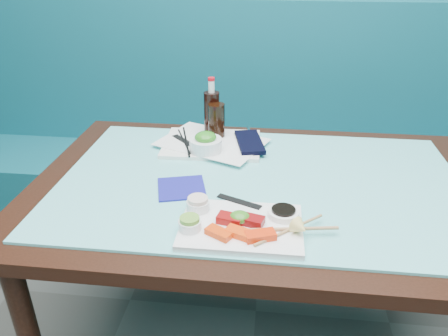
# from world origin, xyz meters

# --- Properties ---
(booth_bench) EXTENTS (3.00, 0.56, 1.17)m
(booth_bench) POSITION_xyz_m (0.00, 2.29, 0.37)
(booth_bench) COLOR #105C6B
(booth_bench) RESTS_ON ground
(dining_table) EXTENTS (1.40, 0.90, 0.75)m
(dining_table) POSITION_xyz_m (0.00, 1.45, 0.67)
(dining_table) COLOR black
(dining_table) RESTS_ON ground
(glass_top) EXTENTS (1.22, 0.76, 0.01)m
(glass_top) POSITION_xyz_m (0.00, 1.45, 0.75)
(glass_top) COLOR #6AD3D4
(glass_top) RESTS_ON dining_table
(sashimi_plate) EXTENTS (0.31, 0.22, 0.02)m
(sashimi_plate) POSITION_xyz_m (-0.04, 1.19, 0.77)
(sashimi_plate) COLOR white
(sashimi_plate) RESTS_ON glass_top
(salmon_left) EXTENTS (0.07, 0.06, 0.02)m
(salmon_left) POSITION_xyz_m (-0.09, 1.13, 0.78)
(salmon_left) COLOR #EC3D09
(salmon_left) RESTS_ON sashimi_plate
(salmon_mid) EXTENTS (0.08, 0.06, 0.02)m
(salmon_mid) POSITION_xyz_m (-0.04, 1.14, 0.78)
(salmon_mid) COLOR #FF410A
(salmon_mid) RESTS_ON sashimi_plate
(salmon_right) EXTENTS (0.08, 0.06, 0.02)m
(salmon_right) POSITION_xyz_m (0.01, 1.13, 0.78)
(salmon_right) COLOR red
(salmon_right) RESTS_ON sashimi_plate
(tuna_left) EXTENTS (0.07, 0.05, 0.02)m
(tuna_left) POSITION_xyz_m (-0.07, 1.19, 0.78)
(tuna_left) COLOR maroon
(tuna_left) RESTS_ON sashimi_plate
(tuna_right) EXTENTS (0.07, 0.05, 0.02)m
(tuna_right) POSITION_xyz_m (-0.01, 1.19, 0.78)
(tuna_right) COLOR maroon
(tuna_right) RESTS_ON sashimi_plate
(seaweed_garnish) EXTENTS (0.06, 0.06, 0.03)m
(seaweed_garnish) POSITION_xyz_m (-0.04, 1.20, 0.79)
(seaweed_garnish) COLOR #377E1D
(seaweed_garnish) RESTS_ON sashimi_plate
(ramekin_wasabi) EXTENTS (0.08, 0.08, 0.02)m
(ramekin_wasabi) POSITION_xyz_m (-0.16, 1.15, 0.79)
(ramekin_wasabi) COLOR white
(ramekin_wasabi) RESTS_ON sashimi_plate
(wasabi_fill) EXTENTS (0.06, 0.06, 0.01)m
(wasabi_fill) POSITION_xyz_m (-0.16, 1.15, 0.80)
(wasabi_fill) COLOR #69A635
(wasabi_fill) RESTS_ON ramekin_wasabi
(ramekin_ginger) EXTENTS (0.07, 0.07, 0.03)m
(ramekin_ginger) POSITION_xyz_m (-0.16, 1.24, 0.79)
(ramekin_ginger) COLOR white
(ramekin_ginger) RESTS_ON sashimi_plate
(ginger_fill) EXTENTS (0.06, 0.06, 0.01)m
(ginger_fill) POSITION_xyz_m (-0.16, 1.24, 0.80)
(ginger_fill) COLOR beige
(ginger_fill) RESTS_ON ramekin_ginger
(soy_dish) EXTENTS (0.09, 0.09, 0.02)m
(soy_dish) POSITION_xyz_m (0.07, 1.24, 0.78)
(soy_dish) COLOR white
(soy_dish) RESTS_ON sashimi_plate
(soy_fill) EXTENTS (0.08, 0.08, 0.01)m
(soy_fill) POSITION_xyz_m (0.07, 1.24, 0.79)
(soy_fill) COLOR black
(soy_fill) RESTS_ON soy_dish
(lemon_wedge) EXTENTS (0.06, 0.05, 0.04)m
(lemon_wedge) POSITION_xyz_m (0.11, 1.16, 0.80)
(lemon_wedge) COLOR #FFE178
(lemon_wedge) RESTS_ON sashimi_plate
(chopstick_sleeve) EXTENTS (0.13, 0.07, 0.00)m
(chopstick_sleeve) POSITION_xyz_m (-0.05, 1.29, 0.78)
(chopstick_sleeve) COLOR black
(chopstick_sleeve) RESTS_ON sashimi_plate
(wooden_chopstick_a) EXTENTS (0.26, 0.05, 0.01)m
(wooden_chopstick_a) POSITION_xyz_m (0.07, 1.17, 0.78)
(wooden_chopstick_a) COLOR #AD7C51
(wooden_chopstick_a) RESTS_ON sashimi_plate
(wooden_chopstick_b) EXTENTS (0.17, 0.15, 0.01)m
(wooden_chopstick_b) POSITION_xyz_m (0.08, 1.17, 0.78)
(wooden_chopstick_b) COLOR #AB8150
(wooden_chopstick_b) RESTS_ON sashimi_plate
(serving_tray) EXTENTS (0.35, 0.27, 0.01)m
(serving_tray) POSITION_xyz_m (-0.18, 1.69, 0.76)
(serving_tray) COLOR white
(serving_tray) RESTS_ON glass_top
(paper_placemat) EXTENTS (0.42, 0.37, 0.00)m
(paper_placemat) POSITION_xyz_m (-0.18, 1.69, 0.77)
(paper_placemat) COLOR white
(paper_placemat) RESTS_ON serving_tray
(seaweed_bowl) EXTENTS (0.14, 0.14, 0.04)m
(seaweed_bowl) POSITION_xyz_m (-0.19, 1.62, 0.79)
(seaweed_bowl) COLOR white
(seaweed_bowl) RESTS_ON serving_tray
(seaweed_salad) EXTENTS (0.10, 0.10, 0.04)m
(seaweed_salad) POSITION_xyz_m (-0.19, 1.62, 0.82)
(seaweed_salad) COLOR #2D841E
(seaweed_salad) RESTS_ON seaweed_bowl
(cola_glass) EXTENTS (0.08, 0.08, 0.12)m
(cola_glass) POSITION_xyz_m (-0.17, 1.75, 0.83)
(cola_glass) COLOR black
(cola_glass) RESTS_ON serving_tray
(navy_pouch) EXTENTS (0.12, 0.21, 0.01)m
(navy_pouch) POSITION_xyz_m (-0.05, 1.69, 0.78)
(navy_pouch) COLOR black
(navy_pouch) RESTS_ON serving_tray
(fork) EXTENTS (0.03, 0.08, 0.01)m
(fork) POSITION_xyz_m (-0.06, 1.80, 0.78)
(fork) COLOR silver
(fork) RESTS_ON serving_tray
(black_chopstick_a) EXTENTS (0.09, 0.21, 0.01)m
(black_chopstick_a) POSITION_xyz_m (-0.28, 1.68, 0.77)
(black_chopstick_a) COLOR black
(black_chopstick_a) RESTS_ON serving_tray
(black_chopstick_b) EXTENTS (0.08, 0.25, 0.01)m
(black_chopstick_b) POSITION_xyz_m (-0.28, 1.68, 0.77)
(black_chopstick_b) COLOR black
(black_chopstick_b) RESTS_ON serving_tray
(tray_sleeve) EXTENTS (0.12, 0.12, 0.00)m
(tray_sleeve) POSITION_xyz_m (-0.28, 1.68, 0.77)
(tray_sleeve) COLOR black
(tray_sleeve) RESTS_ON serving_tray
(cola_bottle_body) EXTENTS (0.06, 0.06, 0.17)m
(cola_bottle_body) POSITION_xyz_m (-0.20, 1.79, 0.84)
(cola_bottle_body) COLOR black
(cola_bottle_body) RESTS_ON glass_top
(cola_bottle_neck) EXTENTS (0.03, 0.03, 0.04)m
(cola_bottle_neck) POSITION_xyz_m (-0.20, 1.79, 0.95)
(cola_bottle_neck) COLOR white
(cola_bottle_neck) RESTS_ON cola_bottle_body
(cola_bottle_cap) EXTENTS (0.03, 0.03, 0.01)m
(cola_bottle_cap) POSITION_xyz_m (-0.20, 1.79, 0.97)
(cola_bottle_cap) COLOR red
(cola_bottle_cap) RESTS_ON cola_bottle_neck
(blue_napkin) EXTENTS (0.17, 0.17, 0.01)m
(blue_napkin) POSITION_xyz_m (-0.23, 1.37, 0.76)
(blue_napkin) COLOR navy
(blue_napkin) RESTS_ON glass_top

